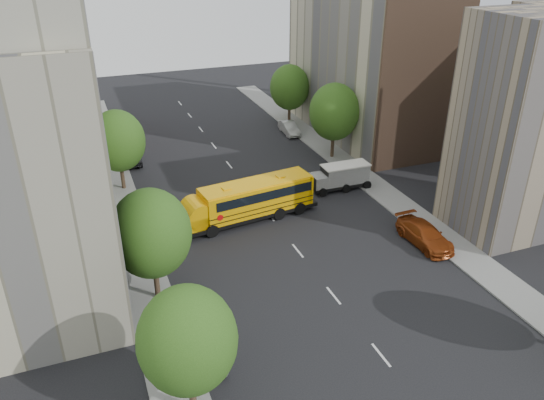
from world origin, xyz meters
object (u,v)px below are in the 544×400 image
street_tree_5 (290,87)px  parked_car_3 (425,235)px  street_tree_1 (151,234)px  street_tree_4 (334,112)px  safari_truck (341,176)px  parked_car_1 (150,210)px  street_tree_2 (118,141)px  school_bus (248,199)px  parked_car_5 (289,128)px  street_tree_0 (187,340)px  parked_car_0 (208,348)px  parked_car_2 (129,157)px

street_tree_5 → parked_car_3: street_tree_5 is taller
street_tree_1 → street_tree_4: street_tree_4 is taller
street_tree_5 → street_tree_1: bearing=-126.3°
safari_truck → parked_car_1: safari_truck is taller
street_tree_2 → parked_car_1: bearing=-77.7°
school_bus → parked_car_5: school_bus is taller
street_tree_0 → street_tree_1: 10.00m
street_tree_2 → parked_car_0: bearing=-86.1°
street_tree_1 → street_tree_5: (22.00, 30.00, -0.25)m
street_tree_2 → parked_car_3: (20.60, -18.56, -4.03)m
parked_car_3 → parked_car_5: bearing=88.1°
street_tree_4 → safari_truck: (-2.83, -7.30, -3.81)m
street_tree_0 → street_tree_1: size_ratio=0.94×
parked_car_0 → parked_car_3: 19.86m
parked_car_0 → parked_car_3: parked_car_3 is taller
street_tree_4 → safari_truck: 8.70m
street_tree_5 → parked_car_1: bearing=-138.2°
street_tree_4 → safari_truck: bearing=-111.2°
street_tree_1 → parked_car_2: bearing=86.7°
parked_car_1 → parked_car_3: (19.20, -12.16, 0.16)m
street_tree_5 → parked_car_2: street_tree_5 is taller
street_tree_1 → parked_car_0: street_tree_1 is taller
school_bus → parked_car_5: bearing=50.7°
safari_truck → parked_car_1: size_ratio=1.46×
parked_car_1 → street_tree_4: bearing=-168.7°
street_tree_0 → street_tree_1: street_tree_1 is taller
parked_car_2 → parked_car_5: (19.20, 2.33, 0.06)m
street_tree_4 → parked_car_5: street_tree_4 is taller
parked_car_0 → street_tree_5: bearing=-115.1°
street_tree_2 → parked_car_0: street_tree_2 is taller
parked_car_2 → street_tree_4: bearing=164.0°
street_tree_1 → school_bus: street_tree_1 is taller
street_tree_4 → parked_car_5: 9.75m
safari_truck → parked_car_1: 17.81m
parked_car_0 → parked_car_5: 38.23m
street_tree_4 → parked_car_2: bearing=163.0°
safari_truck → parked_car_0: bearing=-134.4°
parked_car_2 → street_tree_0: bearing=88.7°
parked_car_2 → parked_car_3: (19.20, -24.85, 0.14)m
parked_car_2 → parked_car_3: 31.40m
school_bus → parked_car_1: school_bus is taller
street_tree_1 → street_tree_5: size_ratio=1.05×
safari_truck → parked_car_2: bearing=143.5°
school_bus → parked_car_2: (-7.67, 16.18, -1.23)m
parked_car_2 → parked_car_5: parked_car_5 is taller
street_tree_0 → parked_car_3: bearing=24.6°
street_tree_1 → safari_truck: bearing=29.2°
school_bus → parked_car_5: 21.84m
street_tree_0 → street_tree_5: street_tree_5 is taller
safari_truck → parked_car_5: safari_truck is taller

